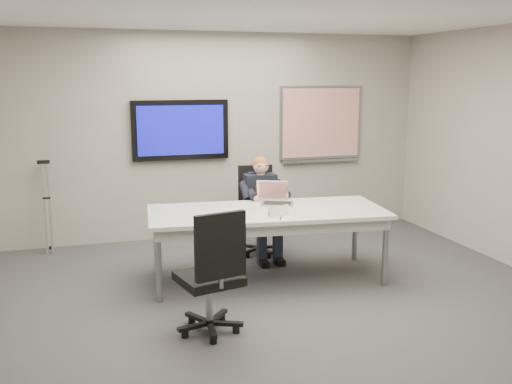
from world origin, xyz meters
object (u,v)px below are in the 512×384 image
object	(u,v)px
office_chair_near	(212,296)
seated_person	(264,218)
laptop	(275,198)
conference_table	(267,218)
office_chair_far	(258,226)

from	to	relation	value
office_chair_near	seated_person	distance (m)	2.18
office_chair_near	laptop	xyz separation A→B (m)	(1.07, 1.45, 0.50)
conference_table	laptop	distance (m)	0.37
office_chair_far	office_chair_near	distance (m)	2.39
office_chair_near	office_chair_far	bearing A→B (deg)	-130.07
office_chair_near	laptop	size ratio (longest dim) A/B	2.41
office_chair_far	conference_table	bearing A→B (deg)	-97.56
conference_table	office_chair_near	size ratio (longest dim) A/B	2.36
conference_table	office_chair_far	size ratio (longest dim) A/B	2.40
seated_person	laptop	size ratio (longest dim) A/B	2.68
office_chair_near	seated_person	world-z (taller)	seated_person
conference_table	laptop	size ratio (longest dim) A/B	5.68
conference_table	laptop	xyz separation A→B (m)	(0.19, 0.28, 0.15)
conference_table	seated_person	size ratio (longest dim) A/B	2.12
conference_table	seated_person	bearing A→B (deg)	80.59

